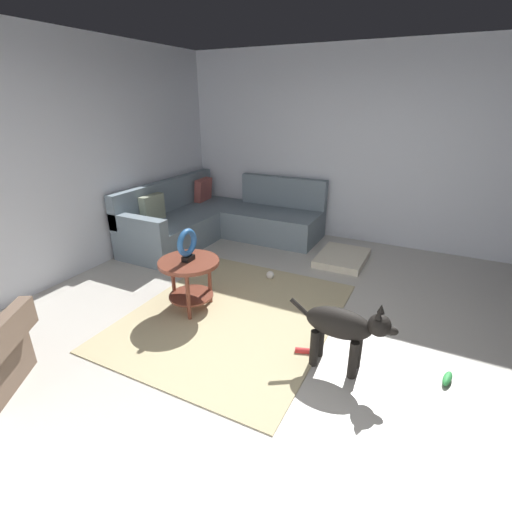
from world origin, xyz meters
name	(u,v)px	position (x,y,z in m)	size (l,w,h in m)	color
ground_plane	(293,347)	(0.00, 0.00, -0.05)	(6.00, 6.00, 0.10)	#B7B2A8
wall_back	(43,164)	(0.00, 2.94, 1.35)	(6.00, 0.12, 2.70)	silver
wall_right	(374,149)	(2.94, 0.00, 1.35)	(0.12, 6.00, 2.70)	silver
area_rug	(234,315)	(0.15, 0.70, 0.01)	(2.30, 1.90, 0.01)	tan
sectional_couch	(218,220)	(1.99, 2.02, 0.29)	(2.20, 2.25, 0.88)	slate
side_table	(189,272)	(0.07, 1.15, 0.42)	(0.60, 0.60, 0.54)	brown
torus_sculpture	(187,244)	(0.07, 1.15, 0.71)	(0.28, 0.08, 0.33)	black
dog_bed_mat	(342,258)	(1.98, 0.08, 0.04)	(0.80, 0.60, 0.09)	beige
dog	(344,327)	(-0.14, -0.45, 0.38)	(0.23, 0.85, 0.63)	black
dog_toy_ball	(270,275)	(1.06, 0.72, 0.05)	(0.09, 0.09, 0.09)	silver
dog_toy_rope	(306,351)	(-0.10, -0.15, 0.03)	(0.05, 0.05, 0.18)	red
dog_toy_bone	(447,378)	(0.06, -1.23, 0.03)	(0.18, 0.06, 0.06)	green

